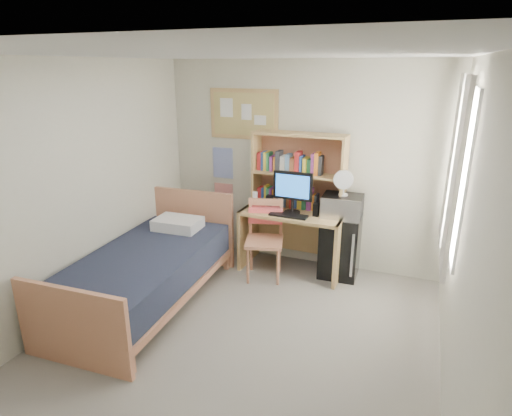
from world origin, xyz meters
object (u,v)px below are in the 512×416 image
at_px(desk_chair, 264,241).
at_px(bed, 146,278).
at_px(microwave, 342,206).
at_px(mini_fridge, 340,246).
at_px(speaker_right, 316,210).
at_px(bulletin_board, 244,114).
at_px(speaker_left, 270,203).
at_px(desk_fan, 344,184).
at_px(desk, 293,241).
at_px(monitor, 293,193).

relative_size(desk_chair, bed, 0.44).
bearing_deg(desk_chair, microwave, 9.21).
relative_size(mini_fridge, speaker_right, 4.86).
xyz_separation_m(bulletin_board, speaker_right, (1.10, -0.39, -1.04)).
bearing_deg(speaker_left, speaker_right, -0.00).
xyz_separation_m(mini_fridge, bed, (-1.84, -1.46, -0.09)).
distance_m(speaker_right, desk_fan, 0.45).
height_order(bulletin_board, mini_fridge, bulletin_board).
bearing_deg(microwave, bulletin_board, 167.53).
bearing_deg(bed, desk_chair, 43.90).
xyz_separation_m(bulletin_board, desk_chair, (0.54, -0.66, -1.43)).
relative_size(desk, speaker_left, 6.81).
distance_m(desk_chair, monitor, 0.68).
height_order(monitor, microwave, monitor).
distance_m(bed, speaker_right, 2.11).
distance_m(bulletin_board, desk_chair, 1.67).
xyz_separation_m(desk, bed, (-1.25, -1.38, -0.09)).
bearing_deg(monitor, desk_fan, 13.05).
bearing_deg(bulletin_board, speaker_right, -19.56).
distance_m(speaker_right, microwave, 0.32).
bearing_deg(desk_chair, speaker_right, 9.88).
distance_m(bulletin_board, mini_fridge, 2.08).
xyz_separation_m(desk_chair, desk_fan, (0.85, 0.40, 0.71)).
bearing_deg(microwave, speaker_left, -174.73).
distance_m(mini_fridge, speaker_left, 1.03).
height_order(mini_fridge, monitor, monitor).
bearing_deg(speaker_left, desk, 11.31).
distance_m(monitor, microwave, 0.62).
relative_size(monitor, speaker_left, 2.76).
distance_m(monitor, desk_fan, 0.62).
height_order(desk, mini_fridge, desk).
distance_m(desk, monitor, 0.66).
relative_size(desk, mini_fridge, 1.63).
bearing_deg(desk, speaker_right, -11.31).
height_order(bed, speaker_left, speaker_left).
distance_m(desk_chair, speaker_left, 0.49).
height_order(desk_chair, speaker_left, speaker_left).
bearing_deg(desk_chair, desk, 36.47).
bearing_deg(microwave, bed, -143.58).
xyz_separation_m(bed, desk_fan, (1.84, 1.44, 0.89)).
height_order(mini_fridge, speaker_left, speaker_left).
xyz_separation_m(mini_fridge, speaker_right, (-0.29, -0.15, 0.48)).
distance_m(bulletin_board, monitor, 1.24).
xyz_separation_m(mini_fridge, microwave, (0.00, -0.02, 0.53)).
bearing_deg(monitor, microwave, 13.05).
xyz_separation_m(desk, desk_chair, (-0.26, -0.34, 0.09)).
bearing_deg(desk, monitor, -90.00).
height_order(desk_chair, bed, desk_chair).
bearing_deg(speaker_right, bulletin_board, 162.16).
xyz_separation_m(bed, microwave, (1.84, 1.44, 0.61)).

